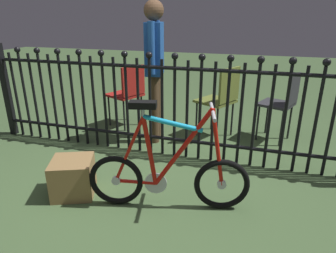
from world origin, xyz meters
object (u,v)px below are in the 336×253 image
at_px(chair_red, 128,91).
at_px(chair_charcoal, 283,100).
at_px(chair_olive, 221,96).
at_px(bicycle, 168,173).
at_px(person_visitor, 155,61).
at_px(display_crate, 73,177).

bearing_deg(chair_red, chair_charcoal, 2.29).
distance_m(chair_olive, chair_charcoal, 0.72).
height_order(bicycle, person_visitor, person_visitor).
distance_m(bicycle, chair_olive, 1.62).
bearing_deg(chair_charcoal, chair_olive, -171.98).
bearing_deg(bicycle, person_visitor, 113.41).
height_order(chair_red, chair_charcoal, chair_red).
relative_size(bicycle, person_visitor, 0.77).
relative_size(chair_red, display_crate, 2.51).
bearing_deg(person_visitor, bicycle, -66.59).
bearing_deg(chair_red, display_crate, -82.57).
xyz_separation_m(chair_red, display_crate, (0.22, -1.68, -0.35)).
bearing_deg(bicycle, chair_olive, 83.30).
distance_m(bicycle, person_visitor, 1.56).
relative_size(chair_olive, chair_charcoal, 1.06).
xyz_separation_m(bicycle, chair_olive, (0.19, 1.59, 0.24)).
bearing_deg(chair_red, person_visitor, -33.34).
distance_m(chair_olive, person_visitor, 0.91).
xyz_separation_m(bicycle, person_visitor, (-0.56, 1.29, 0.67)).
bearing_deg(person_visitor, display_crate, -101.58).
xyz_separation_m(chair_olive, display_crate, (-1.02, -1.66, -0.38)).
xyz_separation_m(person_visitor, display_crate, (-0.28, -1.35, -0.81)).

